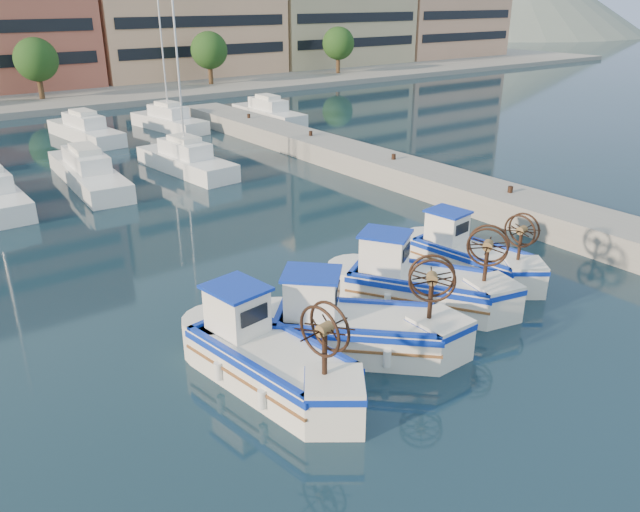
% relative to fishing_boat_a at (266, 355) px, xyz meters
% --- Properties ---
extents(ground, '(300.00, 300.00, 0.00)m').
position_rel_fishing_boat_a_xyz_m(ground, '(3.52, -1.10, -0.87)').
color(ground, '#182E3F').
rests_on(ground, ground).
extents(quay, '(3.00, 60.00, 1.20)m').
position_rel_fishing_boat_a_xyz_m(quay, '(16.52, 6.90, -0.27)').
color(quay, gray).
rests_on(quay, ground).
extents(hill_east, '(160.00, 160.00, 50.00)m').
position_rel_fishing_boat_a_xyz_m(hill_east, '(143.52, 108.90, -0.87)').
color(hill_east, slate).
rests_on(hill_east, ground).
extents(yacht_marina, '(36.83, 22.56, 11.50)m').
position_rel_fishing_boat_a_xyz_m(yacht_marina, '(0.77, 27.11, -0.34)').
color(yacht_marina, white).
rests_on(yacht_marina, ground).
extents(fishing_boat_a, '(2.78, 5.21, 3.16)m').
position_rel_fishing_boat_a_xyz_m(fishing_boat_a, '(0.00, 0.00, 0.00)').
color(fishing_boat_a, white).
rests_on(fishing_boat_a, ground).
extents(fishing_boat_b, '(4.93, 4.86, 3.18)m').
position_rel_fishing_boat_a_xyz_m(fishing_boat_b, '(2.84, -0.15, 0.00)').
color(fishing_boat_b, white).
rests_on(fishing_boat_b, ground).
extents(fishing_boat_c, '(4.30, 5.15, 3.14)m').
position_rel_fishing_boat_a_xyz_m(fishing_boat_c, '(6.50, 0.88, -0.01)').
color(fishing_boat_c, white).
rests_on(fishing_boat_c, ground).
extents(fishing_boat_d, '(2.47, 4.69, 2.85)m').
position_rel_fishing_boat_a_xyz_m(fishing_boat_d, '(9.93, 1.60, -0.09)').
color(fishing_boat_d, white).
rests_on(fishing_boat_d, ground).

